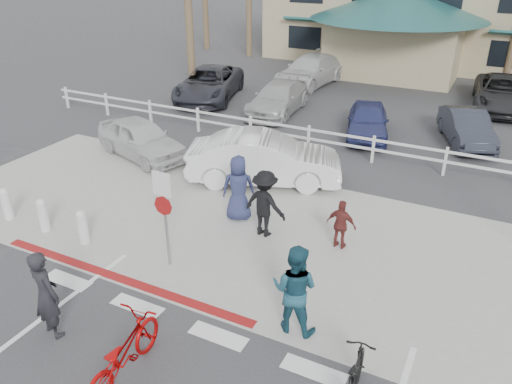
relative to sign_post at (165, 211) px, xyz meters
The scene contains 25 objects.
ground 3.50m from the sign_post, 43.73° to the right, with size 140.00×140.00×0.00m, color #333335.
sidewalk_plaza 3.56m from the sign_post, 45.00° to the left, with size 22.00×7.00×0.01m, color gray.
cross_street 6.86m from the sign_post, 69.94° to the left, with size 40.00×5.00×0.01m, color #333335.
parking_lot 16.03m from the sign_post, 81.72° to the left, with size 50.00×16.00×0.01m, color #333335.
curb_red 1.89m from the sign_post, 124.99° to the right, with size 7.00×0.25×0.02m, color maroon.
rail_fence 8.81m from the sign_post, 71.36° to the left, with size 29.40×0.16×1.00m, color silver, non-canonical shape.
sign_post is the anchor object (origin of this frame).
bollard_0 2.69m from the sign_post, behind, with size 0.26×0.26×0.95m, color silver, non-canonical shape.
bollard_1 4.03m from the sign_post, behind, with size 0.26×0.26×0.95m, color silver, non-canonical shape.
bollard_2 5.39m from the sign_post, behind, with size 0.26×0.26×0.95m, color silver, non-canonical shape.
bike_red 3.60m from the sign_post, 67.16° to the right, with size 0.74×2.12×1.11m, color #9E0505.
rider_red 3.08m from the sign_post, 102.44° to the right, with size 0.69×0.45×1.89m, color black.
bike_black 5.55m from the sign_post, 21.00° to the right, with size 0.49×1.74×1.05m, color black.
rider_black 3.62m from the sign_post, 11.32° to the right, with size 0.93×0.73×1.92m, color #1A4859.
pedestrian_a 2.75m from the sign_post, 57.94° to the left, with size 1.18×0.68×1.82m, color black.
pedestrian_child 4.33m from the sign_post, 36.87° to the left, with size 0.77×0.32×1.32m, color maroon.
pedestrian_b 2.81m from the sign_post, 81.44° to the left, with size 0.91×0.59×1.86m, color navy.
car_white_sedan 5.23m from the sign_post, 90.05° to the left, with size 1.69×4.85×1.60m, color white.
car_red_compact 7.13m from the sign_post, 133.34° to the left, with size 1.61×4.01×1.37m, color silver.
lot_car_0 14.25m from the sign_post, 117.66° to the left, with size 2.53×5.48×1.52m, color #2A2C34.
lot_car_1 12.43m from the sign_post, 102.40° to the left, with size 1.86×4.59×1.33m, color #A7A7A8.
lot_car_2 11.05m from the sign_post, 80.68° to the left, with size 1.55×3.86×1.32m, color navy.
lot_car_3 12.97m from the sign_post, 65.52° to the left, with size 1.35×3.88×1.28m, color #242732.
lot_car_4 17.74m from the sign_post, 100.35° to the left, with size 2.15×5.29×1.53m, color silver.
lot_car_5 18.45m from the sign_post, 69.84° to the left, with size 2.47×5.35×1.49m, color #262628.
Camera 1 is at (4.04, -5.76, 6.92)m, focal length 35.00 mm.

